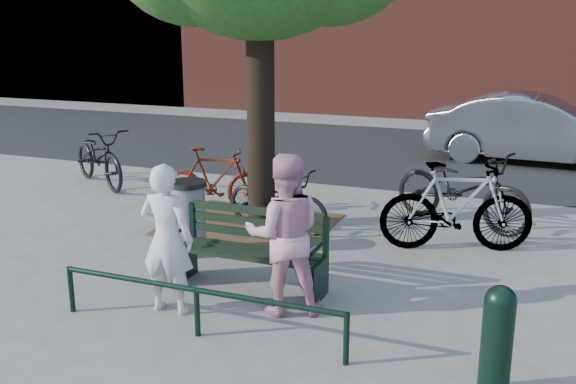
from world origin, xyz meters
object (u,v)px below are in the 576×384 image
at_px(park_bench, 251,248).
at_px(person_right, 284,234).
at_px(person_left, 167,239).
at_px(parked_car, 536,129).
at_px(litter_bin, 189,217).
at_px(bicycle_c, 277,199).
at_px(bollard, 497,337).

distance_m(park_bench, person_right, 0.82).
relative_size(person_left, parked_car, 0.36).
relative_size(person_left, person_right, 0.94).
bearing_deg(park_bench, litter_bin, 149.45).
xyz_separation_m(park_bench, bicycle_c, (-0.55, 2.12, -0.03)).
bearing_deg(parked_car, person_left, 163.57).
bearing_deg(parked_car, bicycle_c, 155.14).
height_order(bicycle_c, parked_car, parked_car).
xyz_separation_m(person_left, bollard, (3.31, -0.39, -0.29)).
height_order(person_right, bollard, person_right).
xyz_separation_m(park_bench, bollard, (2.76, -1.28, 0.03)).
bearing_deg(bicycle_c, litter_bin, 166.44).
xyz_separation_m(person_right, bollard, (2.18, -0.84, -0.34)).
height_order(person_right, parked_car, person_right).
bearing_deg(litter_bin, bollard, -26.69).
height_order(litter_bin, parked_car, parked_car).
xyz_separation_m(bollard, litter_bin, (-3.98, 2.00, -0.01)).
relative_size(park_bench, bollard, 1.83).
bearing_deg(parked_car, park_bench, 164.89).
height_order(person_left, parked_car, person_left).
distance_m(litter_bin, parked_car, 8.69).
height_order(park_bench, person_right, person_right).
bearing_deg(bicycle_c, person_right, -144.08).
distance_m(person_right, bollard, 2.36).
xyz_separation_m(person_left, person_right, (1.13, 0.45, 0.05)).
bearing_deg(litter_bin, park_bench, -30.55).
xyz_separation_m(person_right, parked_car, (2.32, 8.81, -0.11)).
height_order(park_bench, parked_car, parked_car).
xyz_separation_m(park_bench, person_left, (-0.55, -0.89, 0.32)).
distance_m(park_bench, bicycle_c, 2.19).
relative_size(person_left, bollard, 1.68).
bearing_deg(bicycle_c, bollard, -123.57).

